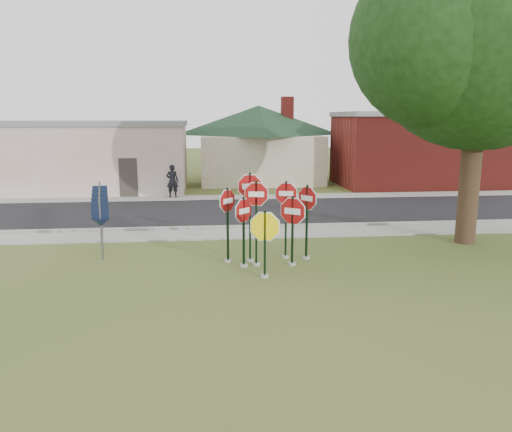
{
  "coord_description": "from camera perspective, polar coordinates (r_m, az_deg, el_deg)",
  "views": [
    {
      "loc": [
        -1.7,
        -13.06,
        4.43
      ],
      "look_at": [
        -0.19,
        2.0,
        1.41
      ],
      "focal_mm": 35.0,
      "sensor_mm": 36.0,
      "label": 1
    }
  ],
  "objects": [
    {
      "name": "stop_sign_far_left",
      "position": [
        15.23,
        -3.27,
        0.03
      ],
      "size": [
        0.65,
        0.75,
        2.42
      ],
      "color": "gray",
      "rests_on": "ground"
    },
    {
      "name": "road",
      "position": [
        23.54,
        -1.48,
        0.47
      ],
      "size": [
        60.0,
        7.0,
        0.04
      ],
      "primitive_type": "cube",
      "color": "black",
      "rests_on": "ground"
    },
    {
      "name": "stop_sign_far_right",
      "position": [
        15.63,
        5.85,
        0.44
      ],
      "size": [
        0.62,
        0.84,
        2.46
      ],
      "color": "gray",
      "rests_on": "ground"
    },
    {
      "name": "curb",
      "position": [
        20.11,
        -0.74,
        -1.25
      ],
      "size": [
        60.0,
        0.2,
        0.14
      ],
      "primitive_type": "cube",
      "color": "gray",
      "rests_on": "ground"
    },
    {
      "name": "stop_sign_left",
      "position": [
        14.75,
        -1.43,
        -0.86
      ],
      "size": [
        0.7,
        0.75,
        2.22
      ],
      "color": "gray",
      "rests_on": "ground"
    },
    {
      "name": "stop_sign_back_right",
      "position": [
        15.67,
        3.44,
        0.72
      ],
      "size": [
        0.94,
        0.26,
        2.57
      ],
      "color": "gray",
      "rests_on": "ground"
    },
    {
      "name": "ground",
      "position": [
        13.89,
        1.62,
        -7.33
      ],
      "size": [
        120.0,
        120.0,
        0.0
      ],
      "primitive_type": "plane",
      "color": "#3C501E",
      "rests_on": "ground"
    },
    {
      "name": "stop_sign_back_left",
      "position": [
        15.21,
        -0.7,
        1.35
      ],
      "size": [
        1.04,
        0.24,
        2.88
      ],
      "color": "gray",
      "rests_on": "ground"
    },
    {
      "name": "stop_sign_yellow",
      "position": [
        13.79,
        1.02,
        -2.3
      ],
      "size": [
        1.14,
        0.24,
        2.04
      ],
      "color": "gray",
      "rests_on": "ground"
    },
    {
      "name": "route_sign_row",
      "position": [
        18.23,
        -17.34,
        0.62
      ],
      "size": [
        1.43,
        4.63,
        2.0
      ],
      "color": "#59595E",
      "rests_on": "ground"
    },
    {
      "name": "building_house",
      "position": [
        35.26,
        0.31,
        10.0
      ],
      "size": [
        11.6,
        11.6,
        6.2
      ],
      "color": "beige",
      "rests_on": "ground"
    },
    {
      "name": "bg_tree_right",
      "position": [
        45.7,
        26.09,
        11.59
      ],
      "size": [
        5.6,
        5.6,
        8.4
      ],
      "color": "black",
      "rests_on": "ground"
    },
    {
      "name": "building_stucco",
      "position": [
        31.98,
        -19.03,
        6.57
      ],
      "size": [
        12.2,
        6.2,
        4.2
      ],
      "color": "beige",
      "rests_on": "ground"
    },
    {
      "name": "sidewalk_near",
      "position": [
        19.15,
        -0.48,
        -2.01
      ],
      "size": [
        60.0,
        1.6,
        0.06
      ],
      "primitive_type": "cube",
      "color": "gray",
      "rests_on": "ground"
    },
    {
      "name": "pedestrian",
      "position": [
        27.86,
        -9.54,
        3.97
      ],
      "size": [
        0.71,
        0.51,
        1.81
      ],
      "primitive_type": "imported",
      "rotation": [
        0.0,
        0.0,
        3.03
      ],
      "color": "black",
      "rests_on": "sidewalk_far"
    },
    {
      "name": "stop_sign_center",
      "position": [
        14.81,
        0.03,
        0.5
      ],
      "size": [
        0.99,
        0.24,
        2.69
      ],
      "color": "gray",
      "rests_on": "ground"
    },
    {
      "name": "stop_sign_right",
      "position": [
        14.94,
        4.2,
        -0.62
      ],
      "size": [
        0.93,
        0.69,
        2.24
      ],
      "color": "gray",
      "rests_on": "ground"
    },
    {
      "name": "building_brick",
      "position": [
        34.46,
        17.86,
        7.36
      ],
      "size": [
        10.2,
        6.2,
        4.75
      ],
      "color": "maroon",
      "rests_on": "ground"
    },
    {
      "name": "oak_tree",
      "position": [
        19.14,
        24.43,
        18.59
      ],
      "size": [
        11.45,
        10.85,
        11.12
      ],
      "color": "black",
      "rests_on": "ground"
    },
    {
      "name": "sidewalk_far",
      "position": [
        27.76,
        -2.14,
        2.14
      ],
      "size": [
        60.0,
        1.6,
        0.06
      ],
      "primitive_type": "cube",
      "color": "gray",
      "rests_on": "ground"
    }
  ]
}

